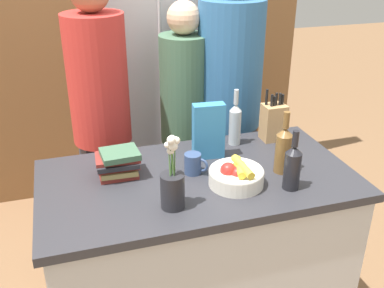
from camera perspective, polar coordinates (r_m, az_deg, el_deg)
name	(u,v)px	position (r m, az deg, el deg)	size (l,w,h in m)	color
kitchen_island	(198,255)	(2.32, 0.71, -13.94)	(1.44, 0.76, 0.92)	silver
back_wall_wood	(131,25)	(3.44, -7.76, 14.74)	(2.64, 0.12, 2.60)	brown
refrigerator	(160,77)	(3.20, -4.14, 8.49)	(0.79, 0.63, 2.00)	#B7B7BC
fruit_bowl	(236,175)	(1.99, 5.65, -3.91)	(0.24, 0.24, 0.11)	silver
knife_block	(273,121)	(2.42, 10.29, 2.84)	(0.12, 0.10, 0.28)	tan
flower_vase	(173,185)	(1.80, -2.49, -5.22)	(0.10, 0.10, 0.32)	#232328
cereal_box	(208,131)	(2.17, 2.10, 1.63)	(0.16, 0.07, 0.28)	teal
coffee_mug	(193,164)	(2.06, 0.18, -2.52)	(0.10, 0.10, 0.10)	#334770
book_stack	(118,163)	(2.06, -9.35, -2.42)	(0.20, 0.16, 0.13)	maroon
bottle_oil	(235,123)	(2.33, 5.48, 2.67)	(0.06, 0.06, 0.30)	#B2BCC1
bottle_vinegar	(284,149)	(2.09, 11.55, -0.59)	(0.08, 0.08, 0.30)	brown
bottle_wine	(292,166)	(1.97, 12.64, -2.76)	(0.07, 0.07, 0.27)	black
person_at_sink	(101,115)	(2.57, -11.47, 3.62)	(0.33, 0.33, 1.76)	#383842
person_in_blue	(184,119)	(2.70, -0.97, 3.22)	(0.28, 0.28, 1.60)	#383842
person_in_red_tee	(229,100)	(2.69, 4.71, 5.54)	(0.38, 0.38, 1.81)	#383842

